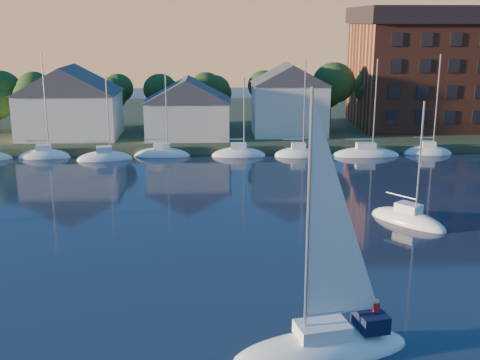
{
  "coord_description": "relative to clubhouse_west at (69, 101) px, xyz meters",
  "views": [
    {
      "loc": [
        -2.42,
        -24.04,
        16.33
      ],
      "look_at": [
        -0.44,
        22.0,
        4.14
      ],
      "focal_mm": 45.0,
      "sensor_mm": 36.0,
      "label": 1
    }
  ],
  "objects": [
    {
      "name": "clubhouse_west",
      "position": [
        0.0,
        0.0,
        0.0
      ],
      "size": [
        13.65,
        9.45,
        9.64
      ],
      "color": "silver",
      "rests_on": "shoreline_land"
    },
    {
      "name": "drifting_sailboat_right",
      "position": [
        35.69,
        -34.88,
        -5.84
      ],
      "size": [
        6.32,
        7.06,
        11.35
      ],
      "rotation": [
        0.0,
        0.0,
        -0.9
      ],
      "color": "white",
      "rests_on": "ground"
    },
    {
      "name": "clubhouse_east",
      "position": [
        30.0,
        1.0,
        0.07
      ],
      "size": [
        10.5,
        8.4,
        9.8
      ],
      "color": "silver",
      "rests_on": "shoreline_land"
    },
    {
      "name": "clubhouse_centre",
      "position": [
        16.0,
        -1.0,
        -0.8
      ],
      "size": [
        11.55,
        8.4,
        8.08
      ],
      "color": "silver",
      "rests_on": "shoreline_land"
    },
    {
      "name": "shoreline_land",
      "position": [
        22.0,
        17.0,
        -5.93
      ],
      "size": [
        160.0,
        50.0,
        2.0
      ],
      "primitive_type": "cube",
      "color": "#343F24",
      "rests_on": "ground"
    },
    {
      "name": "tree_line",
      "position": [
        24.0,
        5.0,
        1.24
      ],
      "size": [
        93.4,
        5.4,
        8.9
      ],
      "color": "#342217",
      "rests_on": "shoreline_land"
    },
    {
      "name": "condo_block",
      "position": [
        56.0,
        6.95,
        3.86
      ],
      "size": [
        31.0,
        17.0,
        17.4
      ],
      "color": "brown",
      "rests_on": "shoreline_land"
    },
    {
      "name": "wooden_dock",
      "position": [
        22.0,
        -6.0,
        -5.93
      ],
      "size": [
        120.0,
        3.0,
        1.0
      ],
      "primitive_type": "cube",
      "color": "brown",
      "rests_on": "ground"
    },
    {
      "name": "moored_fleet",
      "position": [
        14.0,
        -9.0,
        -5.83
      ],
      "size": [
        71.5,
        2.4,
        12.05
      ],
      "color": "white",
      "rests_on": "ground"
    },
    {
      "name": "hero_sailboat",
      "position": [
        25.04,
        -54.91,
        -5.33
      ],
      "size": [
        9.83,
        4.91,
        14.59
      ],
      "rotation": [
        0.0,
        0.0,
        3.35
      ],
      "color": "white",
      "rests_on": "ground"
    }
  ]
}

